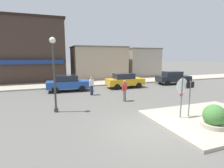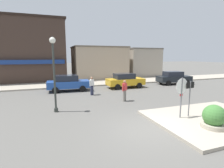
# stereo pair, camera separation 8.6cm
# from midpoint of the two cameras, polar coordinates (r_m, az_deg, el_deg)

# --- Properties ---
(ground_plane) EXTENTS (160.00, 160.00, 0.00)m
(ground_plane) POSITION_cam_midpoint_polar(r_m,az_deg,el_deg) (8.62, 12.30, -14.42)
(ground_plane) COLOR #5B5954
(sidewalk_corner) EXTENTS (6.40, 4.80, 0.15)m
(sidewalk_corner) POSITION_cam_midpoint_polar(r_m,az_deg,el_deg) (10.99, 29.97, -9.81)
(sidewalk_corner) COLOR #A89E8C
(sidewalk_corner) RESTS_ON ground
(kerb_far) EXTENTS (80.00, 4.00, 0.15)m
(kerb_far) POSITION_cam_midpoint_polar(r_m,az_deg,el_deg) (21.61, -8.15, 0.21)
(kerb_far) COLOR #A89E8C
(kerb_far) RESTS_ON ground
(stop_sign) EXTENTS (0.81, 0.13, 2.30)m
(stop_sign) POSITION_cam_midpoint_polar(r_m,az_deg,el_deg) (9.88, 21.96, -2.61)
(stop_sign) COLOR slate
(stop_sign) RESTS_ON ground
(one_way_sign) EXTENTS (0.60, 0.09, 2.10)m
(one_way_sign) POSITION_cam_midpoint_polar(r_m,az_deg,el_deg) (10.29, 24.23, -3.36)
(one_way_sign) COLOR slate
(one_way_sign) RESTS_ON ground
(planter) EXTENTS (1.10, 1.10, 1.23)m
(planter) POSITION_cam_midpoint_polar(r_m,az_deg,el_deg) (9.42, 30.52, -9.80)
(planter) COLOR #ADA38E
(planter) RESTS_ON ground
(lamp_post) EXTENTS (0.36, 0.36, 4.54)m
(lamp_post) POSITION_cam_midpoint_polar(r_m,az_deg,el_deg) (10.93, -18.31, 6.31)
(lamp_post) COLOR #333833
(lamp_post) RESTS_ON ground
(parked_car_nearest) EXTENTS (4.07, 2.01, 1.56)m
(parked_car_nearest) POSITION_cam_midpoint_polar(r_m,az_deg,el_deg) (17.54, -14.00, 0.37)
(parked_car_nearest) COLOR #234C9E
(parked_car_nearest) RESTS_ON ground
(parked_car_second) EXTENTS (4.02, 1.91, 1.56)m
(parked_car_second) POSITION_cam_midpoint_polar(r_m,az_deg,el_deg) (18.83, 4.41, 1.21)
(parked_car_second) COLOR gold
(parked_car_second) RESTS_ON ground
(parked_car_third) EXTENTS (4.16, 2.20, 1.56)m
(parked_car_third) POSITION_cam_midpoint_polar(r_m,az_deg,el_deg) (22.45, 19.60, 1.99)
(parked_car_third) COLOR black
(parked_car_third) RESTS_ON ground
(pedestrian_crossing_near) EXTENTS (0.50, 0.39, 1.61)m
(pedestrian_crossing_near) POSITION_cam_midpoint_polar(r_m,az_deg,el_deg) (13.23, 4.32, -1.95)
(pedestrian_crossing_near) COLOR gray
(pedestrian_crossing_near) RESTS_ON ground
(pedestrian_crossing_far) EXTENTS (0.50, 0.40, 1.61)m
(pedestrian_crossing_far) POSITION_cam_midpoint_polar(r_m,az_deg,el_deg) (15.37, -6.44, -0.42)
(pedestrian_crossing_far) COLOR #2D334C
(pedestrian_crossing_far) RESTS_ON ground
(building_corner_shop) EXTENTS (10.74, 9.11, 8.16)m
(building_corner_shop) POSITION_cam_midpoint_polar(r_m,az_deg,el_deg) (27.39, -26.57, 9.64)
(building_corner_shop) COLOR #3D2D26
(building_corner_shop) RESTS_ON ground
(building_storefront_left_near) EXTENTS (7.66, 5.54, 4.74)m
(building_storefront_left_near) POSITION_cam_midpoint_polar(r_m,az_deg,el_deg) (26.41, -4.17, 6.92)
(building_storefront_left_near) COLOR tan
(building_storefront_left_near) RESTS_ON ground
(building_storefront_left_mid) EXTENTS (5.25, 5.40, 4.61)m
(building_storefront_left_mid) POSITION_cam_midpoint_polar(r_m,az_deg,el_deg) (29.58, 9.23, 6.94)
(building_storefront_left_mid) COLOR #9E9384
(building_storefront_left_mid) RESTS_ON ground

